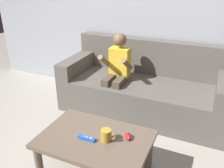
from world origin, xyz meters
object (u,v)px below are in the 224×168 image
Objects in this scene: person_seated_on_couch at (117,70)px; couch at (144,88)px; game_remote_blue_near_edge at (87,138)px; coffee_table at (95,145)px; nunchuk_red at (128,136)px; coffee_mug at (106,135)px.

couch is at bearing 32.01° from person_seated_on_couch.
couch reaches higher than game_remote_blue_near_edge.
couch is 1.25m from coffee_table.
couch is 1.18m from nunchuk_red.
nunchuk_red is at bearing -62.44° from person_seated_on_couch.
game_remote_blue_near_edge is at bearing -160.12° from coffee_mug.
coffee_mug is at bearing -145.77° from nunchuk_red.
coffee_table is at bearing -90.75° from couch.
coffee_mug is at bearing 2.12° from coffee_table.
coffee_table is 6.07× the size of game_remote_blue_near_edge.
coffee_table is 7.20× the size of coffee_mug.
nunchuk_red is at bearing 22.54° from coffee_table.
coffee_table is at bearing -177.88° from coffee_mug.
game_remote_blue_near_edge is 0.15m from coffee_mug.
couch is 1.26m from coffee_mug.
nunchuk_red is at bearing -79.20° from couch.
coffee_mug is at bearing -70.94° from person_seated_on_couch.
person_seated_on_couch reaches higher than coffee_table.
game_remote_blue_near_edge is (-0.06, -1.30, 0.14)m from couch.
nunchuk_red is (0.51, -0.97, -0.11)m from person_seated_on_couch.
couch is at bearing 87.33° from game_remote_blue_near_edge.
nunchuk_red is at bearing 34.23° from coffee_mug.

